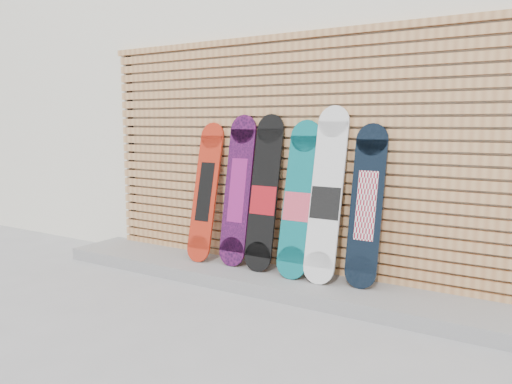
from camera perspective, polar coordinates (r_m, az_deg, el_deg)
ground at (r=4.06m, az=-1.45°, el=-13.60°), size 80.00×80.00×0.00m
building at (r=6.85m, az=18.60°, el=10.11°), size 12.00×5.00×3.60m
concrete_step at (r=4.66m, az=1.58°, el=-9.94°), size 4.60×0.70×0.12m
slat_wall at (r=4.70m, az=3.41°, el=4.47°), size 4.26×0.08×2.29m
snowboard_0 at (r=5.01m, az=-5.80°, el=0.02°), size 0.27×0.34×1.37m
snowboard_1 at (r=4.81m, az=-2.10°, el=0.19°), size 0.28×0.28×1.45m
snowboard_2 at (r=4.64m, az=0.94°, el=-0.19°), size 0.28×0.31×1.45m
snowboard_3 at (r=4.45m, az=4.91°, el=-0.92°), size 0.29×0.35×1.40m
snowboard_4 at (r=4.33m, az=8.04°, el=-0.40°), size 0.28×0.35×1.52m
snowboard_5 at (r=4.26m, az=12.51°, el=-1.54°), size 0.27×0.27×1.37m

